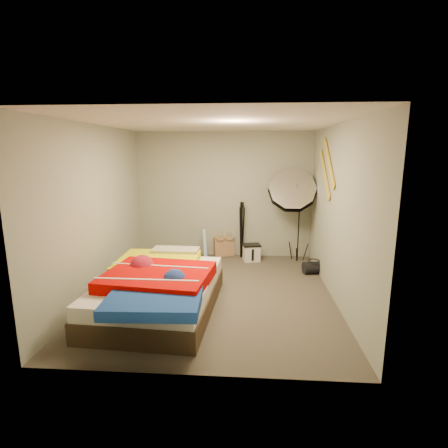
# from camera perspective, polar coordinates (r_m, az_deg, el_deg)

# --- Properties ---
(floor) EXTENTS (4.00, 4.00, 0.00)m
(floor) POSITION_cam_1_polar(r_m,az_deg,el_deg) (5.42, -1.53, -11.17)
(floor) COLOR brown
(floor) RESTS_ON ground
(ceiling) EXTENTS (4.00, 4.00, 0.00)m
(ceiling) POSITION_cam_1_polar(r_m,az_deg,el_deg) (5.01, -1.69, 16.18)
(ceiling) COLOR silver
(ceiling) RESTS_ON wall_back
(wall_back) EXTENTS (3.50, 0.00, 3.50)m
(wall_back) POSITION_cam_1_polar(r_m,az_deg,el_deg) (7.04, -0.01, 4.74)
(wall_back) COLOR gray
(wall_back) RESTS_ON floor
(wall_front) EXTENTS (3.50, 0.00, 3.50)m
(wall_front) POSITION_cam_1_polar(r_m,az_deg,el_deg) (3.13, -5.19, -4.34)
(wall_front) COLOR gray
(wall_front) RESTS_ON floor
(wall_left) EXTENTS (0.00, 4.00, 4.00)m
(wall_left) POSITION_cam_1_polar(r_m,az_deg,el_deg) (5.52, -20.01, 2.05)
(wall_left) COLOR gray
(wall_left) RESTS_ON floor
(wall_right) EXTENTS (0.00, 4.00, 4.00)m
(wall_right) POSITION_cam_1_polar(r_m,az_deg,el_deg) (5.20, 17.98, 1.62)
(wall_right) COLOR gray
(wall_right) RESTS_ON floor
(tote_bag) EXTENTS (0.44, 0.30, 0.42)m
(tote_bag) POSITION_cam_1_polar(r_m,az_deg,el_deg) (7.15, 0.02, -3.73)
(tote_bag) COLOR tan
(tote_bag) RESTS_ON floor
(wrapping_roll) EXTENTS (0.13, 0.19, 0.61)m
(wrapping_roll) POSITION_cam_1_polar(r_m,az_deg,el_deg) (6.92, -3.14, -3.39)
(wrapping_roll) COLOR #56ACE0
(wrapping_roll) RESTS_ON floor
(camera_case) EXTENTS (0.35, 0.28, 0.31)m
(camera_case) POSITION_cam_1_polar(r_m,az_deg,el_deg) (6.88, 4.50, -4.78)
(camera_case) COLOR silver
(camera_case) RESTS_ON floor
(duffel_bag) EXTENTS (0.39, 0.28, 0.22)m
(duffel_bag) POSITION_cam_1_polar(r_m,az_deg,el_deg) (6.39, 14.36, -6.91)
(duffel_bag) COLOR black
(duffel_bag) RESTS_ON floor
(wall_stripe_upper) EXTENTS (0.02, 0.91, 0.78)m
(wall_stripe_upper) POSITION_cam_1_polar(r_m,az_deg,el_deg) (5.71, 16.80, 9.64)
(wall_stripe_upper) COLOR gold
(wall_stripe_upper) RESTS_ON wall_right
(wall_stripe_lower) EXTENTS (0.02, 0.91, 0.78)m
(wall_stripe_lower) POSITION_cam_1_polar(r_m,az_deg,el_deg) (5.96, 16.16, 7.82)
(wall_stripe_lower) COLOR gold
(wall_stripe_lower) RESTS_ON wall_right
(bed) EXTENTS (1.58, 2.31, 0.61)m
(bed) POSITION_cam_1_polar(r_m,az_deg,el_deg) (4.86, -10.57, -10.29)
(bed) COLOR #443221
(bed) RESTS_ON floor
(photo_umbrella) EXTENTS (1.14, 0.87, 1.91)m
(photo_umbrella) POSITION_cam_1_polar(r_m,az_deg,el_deg) (6.72, 11.06, 5.24)
(photo_umbrella) COLOR black
(photo_umbrella) RESTS_ON floor
(camera_tripod) EXTENTS (0.08, 0.08, 1.13)m
(camera_tripod) POSITION_cam_1_polar(r_m,az_deg,el_deg) (7.01, 2.90, -0.30)
(camera_tripod) COLOR black
(camera_tripod) RESTS_ON floor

